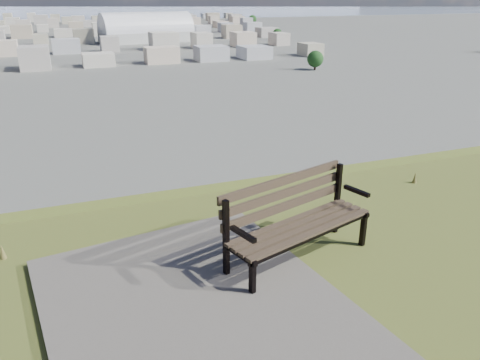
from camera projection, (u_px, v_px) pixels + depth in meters
name	position (u px, v px, depth m)	size (l,w,h in m)	color
park_bench	(295.00, 216.00, 5.47)	(1.98, 1.14, 0.99)	#453428
gravel_patch	(210.00, 326.00, 4.46)	(2.83, 4.05, 0.08)	#69655B
arena	(147.00, 33.00, 283.36)	(56.39, 30.19, 22.66)	#BBBCB7
city_blocks	(58.00, 27.00, 354.51)	(395.00, 361.00, 7.00)	beige
city_trees	(13.00, 34.00, 279.87)	(406.52, 387.20, 9.98)	black
bay_water	(53.00, 10.00, 794.35)	(2400.00, 700.00, 0.12)	#9BAEC6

